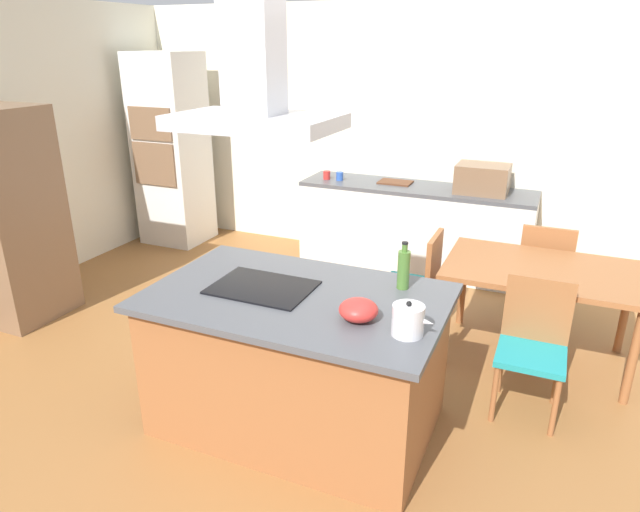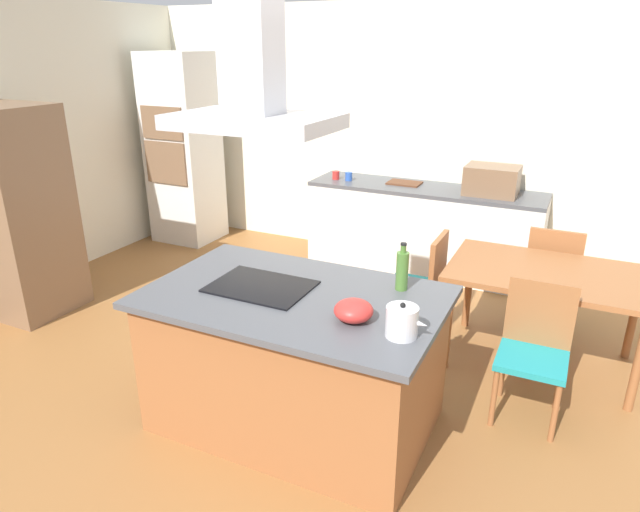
% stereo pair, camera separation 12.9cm
% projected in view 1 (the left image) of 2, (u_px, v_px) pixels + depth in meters
% --- Properties ---
extents(ground, '(16.00, 16.00, 0.00)m').
position_uv_depth(ground, '(372.00, 321.00, 4.91)').
color(ground, '#936033').
extents(wall_back, '(7.20, 0.10, 2.70)m').
position_uv_depth(wall_back, '(429.00, 137.00, 5.93)').
color(wall_back, silver).
rests_on(wall_back, ground).
extents(wall_left, '(0.10, 8.80, 2.70)m').
position_uv_depth(wall_left, '(13.00, 149.00, 5.28)').
color(wall_left, silver).
rests_on(wall_left, ground).
extents(kitchen_island, '(1.76, 1.11, 0.90)m').
position_uv_depth(kitchen_island, '(297.00, 360.00, 3.46)').
color(kitchen_island, '#995B33').
rests_on(kitchen_island, ground).
extents(cooktop, '(0.60, 0.44, 0.01)m').
position_uv_depth(cooktop, '(262.00, 287.00, 3.39)').
color(cooktop, black).
rests_on(cooktop, kitchen_island).
extents(tea_kettle, '(0.22, 0.16, 0.19)m').
position_uv_depth(tea_kettle, '(408.00, 320.00, 2.83)').
color(tea_kettle, silver).
rests_on(tea_kettle, kitchen_island).
extents(olive_oil_bottle, '(0.07, 0.07, 0.30)m').
position_uv_depth(olive_oil_bottle, '(404.00, 269.00, 3.35)').
color(olive_oil_bottle, '#47722D').
rests_on(olive_oil_bottle, kitchen_island).
extents(mixing_bowl, '(0.21, 0.21, 0.12)m').
position_uv_depth(mixing_bowl, '(358.00, 310.00, 2.98)').
color(mixing_bowl, red).
rests_on(mixing_bowl, kitchen_island).
extents(back_counter, '(2.40, 0.62, 0.90)m').
position_uv_depth(back_counter, '(414.00, 228.00, 5.94)').
color(back_counter, silver).
rests_on(back_counter, ground).
extents(countertop_microwave, '(0.50, 0.38, 0.28)m').
position_uv_depth(countertop_microwave, '(482.00, 179.00, 5.48)').
color(countertop_microwave, brown).
rests_on(countertop_microwave, back_counter).
extents(coffee_mug_red, '(0.08, 0.08, 0.09)m').
position_uv_depth(coffee_mug_red, '(327.00, 175.00, 6.06)').
color(coffee_mug_red, red).
rests_on(coffee_mug_red, back_counter).
extents(coffee_mug_blue, '(0.08, 0.08, 0.09)m').
position_uv_depth(coffee_mug_blue, '(340.00, 176.00, 6.01)').
color(coffee_mug_blue, '#2D56B2').
rests_on(coffee_mug_blue, back_counter).
extents(cutting_board, '(0.34, 0.24, 0.02)m').
position_uv_depth(cutting_board, '(395.00, 182.00, 5.90)').
color(cutting_board, '#59331E').
rests_on(cutting_board, back_counter).
extents(wall_oven_stack, '(0.70, 0.66, 2.20)m').
position_uv_depth(wall_oven_stack, '(172.00, 150.00, 6.58)').
color(wall_oven_stack, silver).
rests_on(wall_oven_stack, ground).
extents(refrigerator, '(0.80, 0.73, 1.82)m').
position_uv_depth(refrigerator, '(3.00, 216.00, 4.77)').
color(refrigerator, brown).
rests_on(refrigerator, ground).
extents(dining_table, '(1.40, 0.90, 0.75)m').
position_uv_depth(dining_table, '(543.00, 278.00, 4.12)').
color(dining_table, '#995B33').
rests_on(dining_table, ground).
extents(chair_facing_back_wall, '(0.42, 0.42, 0.89)m').
position_uv_depth(chair_facing_back_wall, '(545.00, 267.00, 4.75)').
color(chair_facing_back_wall, teal).
rests_on(chair_facing_back_wall, ground).
extents(chair_at_left_end, '(0.42, 0.42, 0.89)m').
position_uv_depth(chair_at_left_end, '(420.00, 279.00, 4.52)').
color(chair_at_left_end, teal).
rests_on(chair_at_left_end, ground).
extents(chair_facing_island, '(0.42, 0.42, 0.89)m').
position_uv_depth(chair_facing_island, '(534.00, 338.00, 3.61)').
color(chair_facing_island, teal).
rests_on(chair_facing_island, ground).
extents(range_hood, '(0.90, 0.55, 0.78)m').
position_uv_depth(range_hood, '(254.00, 81.00, 2.96)').
color(range_hood, '#ADADB2').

